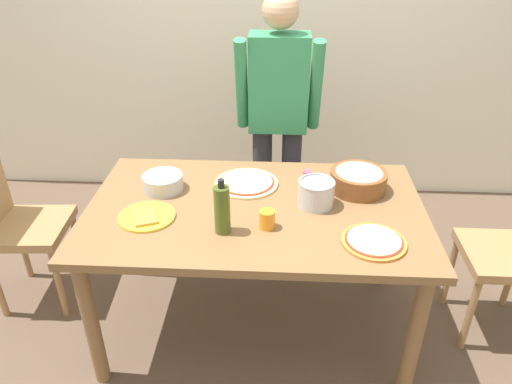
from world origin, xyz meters
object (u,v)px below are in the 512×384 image
at_px(chair_wooden_left, 13,218).
at_px(popcorn_bowl, 358,179).
at_px(pizza_cooked_on_tray, 374,241).
at_px(salt_shaker, 307,180).
at_px(dining_table, 255,222).
at_px(pizza_raw_on_board, 247,183).
at_px(mixing_bowl_steel, 163,182).
at_px(steel_pot, 316,193).
at_px(cup_orange, 267,219).
at_px(plate_with_slice, 147,216).
at_px(olive_oil_bottle, 222,209).
at_px(person_cook, 278,114).

bearing_deg(chair_wooden_left, popcorn_bowl, 0.78).
height_order(pizza_cooked_on_tray, salt_shaker, salt_shaker).
bearing_deg(dining_table, pizza_cooked_on_tray, -27.38).
xyz_separation_m(pizza_raw_on_board, mixing_bowl_steel, (-0.41, -0.08, 0.03)).
bearing_deg(steel_pot, salt_shaker, 104.95).
relative_size(pizza_cooked_on_tray, popcorn_bowl, 0.98).
bearing_deg(salt_shaker, cup_orange, -118.01).
bearing_deg(steel_pot, popcorn_bowl, 36.46).
distance_m(plate_with_slice, olive_oil_bottle, 0.38).
xyz_separation_m(dining_table, olive_oil_bottle, (-0.13, -0.21, 0.20)).
height_order(mixing_bowl_steel, cup_orange, cup_orange).
xyz_separation_m(chair_wooden_left, salt_shaker, (1.57, 0.01, 0.27)).
bearing_deg(plate_with_slice, salt_shaker, 22.39).
relative_size(pizza_cooked_on_tray, plate_with_slice, 1.06).
bearing_deg(popcorn_bowl, mixing_bowl_steel, -176.82).
bearing_deg(salt_shaker, plate_with_slice, -157.61).
height_order(popcorn_bowl, salt_shaker, popcorn_bowl).
bearing_deg(salt_shaker, olive_oil_bottle, -133.99).
distance_m(person_cook, steel_pot, 0.76).
bearing_deg(chair_wooden_left, dining_table, -7.20).
bearing_deg(steel_pot, mixing_bowl_steel, 171.89).
relative_size(chair_wooden_left, mixing_bowl_steel, 4.75).
height_order(pizza_cooked_on_tray, mixing_bowl_steel, mixing_bowl_steel).
distance_m(chair_wooden_left, olive_oil_bottle, 1.29).
bearing_deg(pizza_raw_on_board, person_cook, 74.63).
height_order(pizza_raw_on_board, olive_oil_bottle, olive_oil_bottle).
relative_size(dining_table, popcorn_bowl, 5.71).
xyz_separation_m(dining_table, pizza_cooked_on_tray, (0.51, -0.27, 0.10)).
bearing_deg(mixing_bowl_steel, chair_wooden_left, 178.03).
xyz_separation_m(pizza_cooked_on_tray, salt_shaker, (-0.27, 0.44, 0.04)).
relative_size(person_cook, pizza_raw_on_board, 4.99).
height_order(chair_wooden_left, mixing_bowl_steel, chair_wooden_left).
relative_size(mixing_bowl_steel, steel_pot, 1.15).
distance_m(chair_wooden_left, steel_pot, 1.64).
height_order(pizza_raw_on_board, mixing_bowl_steel, mixing_bowl_steel).
bearing_deg(person_cook, salt_shaker, -75.15).
xyz_separation_m(person_cook, chair_wooden_left, (-1.41, -0.59, -0.40)).
relative_size(dining_table, plate_with_slice, 6.15).
xyz_separation_m(steel_pot, cup_orange, (-0.22, -0.20, -0.02)).
bearing_deg(steel_pot, chair_wooden_left, 175.12).
bearing_deg(person_cook, pizza_raw_on_board, -105.37).
bearing_deg(plate_with_slice, person_cook, 56.71).
bearing_deg(mixing_bowl_steel, olive_oil_bottle, -45.91).
height_order(dining_table, steel_pot, steel_pot).
relative_size(pizza_cooked_on_tray, mixing_bowl_steel, 1.38).
bearing_deg(pizza_cooked_on_tray, salt_shaker, 121.32).
bearing_deg(cup_orange, steel_pot, 42.22).
xyz_separation_m(person_cook, mixing_bowl_steel, (-0.56, -0.62, -0.14)).
height_order(plate_with_slice, cup_orange, cup_orange).
bearing_deg(pizza_cooked_on_tray, cup_orange, 168.39).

